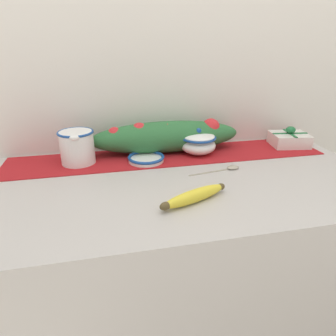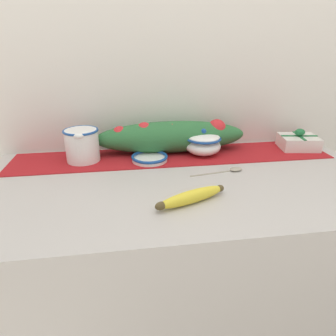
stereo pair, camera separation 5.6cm
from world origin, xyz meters
name	(u,v)px [view 2 (the right image)]	position (x,y,z in m)	size (l,w,h in m)	color
countertop	(181,289)	(0.00, 0.00, 0.45)	(1.26, 0.64, 0.89)	#B7B2AD
back_wall	(168,66)	(0.00, 0.34, 1.20)	(2.06, 0.04, 2.40)	silver
table_runner	(173,156)	(0.00, 0.20, 0.89)	(1.16, 0.21, 0.00)	#A8191E
cream_pitcher	(82,144)	(-0.32, 0.21, 0.95)	(0.12, 0.14, 0.12)	white
sugar_bowl	(203,143)	(0.11, 0.20, 0.94)	(0.13, 0.13, 0.10)	white
small_dish	(150,158)	(-0.09, 0.17, 0.90)	(0.13, 0.13, 0.02)	white
banana	(191,197)	(-0.01, -0.15, 0.91)	(0.21, 0.11, 0.04)	yellow
spoon	(233,170)	(0.17, 0.04, 0.90)	(0.18, 0.05, 0.01)	#A89E89
gift_box	(298,142)	(0.50, 0.22, 0.92)	(0.16, 0.14, 0.08)	silver
poinsettia_garland	(172,136)	(0.00, 0.25, 0.96)	(0.57, 0.13, 0.12)	#2D6B38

